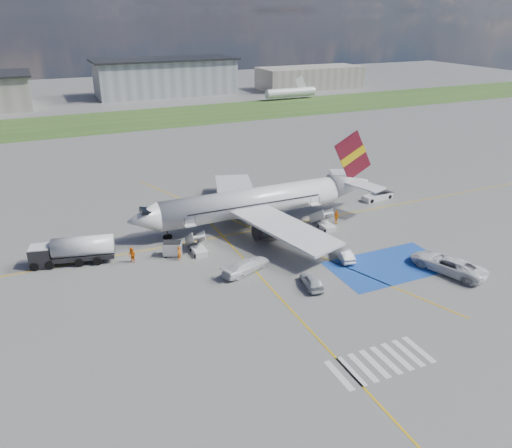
{
  "coord_description": "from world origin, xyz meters",
  "views": [
    {
      "loc": [
        -25.86,
        -45.35,
        27.91
      ],
      "look_at": [
        -2.54,
        6.54,
        3.5
      ],
      "focal_mm": 35.0,
      "sensor_mm": 36.0,
      "label": 1
    }
  ],
  "objects_px": {
    "fuel_tanker": "(73,252)",
    "car_silver_b": "(344,254)",
    "van_white_b": "(246,264)",
    "gpu_cart": "(173,249)",
    "car_silver_a": "(312,281)",
    "airliner": "(260,201)",
    "van_white_a": "(448,262)",
    "belt_loader": "(378,197)"
  },
  "relations": [
    {
      "from": "gpu_cart",
      "to": "car_silver_b",
      "type": "xyz_separation_m",
      "value": [
        18.67,
        -9.61,
        -0.16
      ]
    },
    {
      "from": "airliner",
      "to": "car_silver_b",
      "type": "relative_size",
      "value": 8.93
    },
    {
      "from": "airliner",
      "to": "van_white_b",
      "type": "xyz_separation_m",
      "value": [
        -7.47,
        -12.34,
        -2.42
      ]
    },
    {
      "from": "gpu_cart",
      "to": "car_silver_b",
      "type": "distance_m",
      "value": 21.0
    },
    {
      "from": "airliner",
      "to": "car_silver_a",
      "type": "distance_m",
      "value": 18.78
    },
    {
      "from": "fuel_tanker",
      "to": "van_white_a",
      "type": "bearing_deg",
      "value": -14.51
    },
    {
      "from": "car_silver_b",
      "to": "van_white_a",
      "type": "relative_size",
      "value": 0.62
    },
    {
      "from": "fuel_tanker",
      "to": "car_silver_b",
      "type": "relative_size",
      "value": 2.4
    },
    {
      "from": "car_silver_b",
      "to": "van_white_b",
      "type": "distance_m",
      "value": 12.21
    },
    {
      "from": "fuel_tanker",
      "to": "gpu_cart",
      "type": "bearing_deg",
      "value": -2.15
    },
    {
      "from": "gpu_cart",
      "to": "van_white_a",
      "type": "bearing_deg",
      "value": -8.03
    },
    {
      "from": "airliner",
      "to": "car_silver_a",
      "type": "relative_size",
      "value": 8.68
    },
    {
      "from": "belt_loader",
      "to": "van_white_a",
      "type": "distance_m",
      "value": 24.2
    },
    {
      "from": "airliner",
      "to": "car_silver_a",
      "type": "bearing_deg",
      "value": -97.01
    },
    {
      "from": "fuel_tanker",
      "to": "car_silver_a",
      "type": "xyz_separation_m",
      "value": [
        23.15,
        -16.61,
        -0.65
      ]
    },
    {
      "from": "car_silver_a",
      "to": "car_silver_b",
      "type": "relative_size",
      "value": 1.03
    },
    {
      "from": "fuel_tanker",
      "to": "gpu_cart",
      "type": "xyz_separation_m",
      "value": [
        11.31,
        -2.96,
        -0.53
      ]
    },
    {
      "from": "car_silver_b",
      "to": "belt_loader",
      "type": "bearing_deg",
      "value": -124.54
    },
    {
      "from": "car_silver_b",
      "to": "gpu_cart",
      "type": "bearing_deg",
      "value": -14.82
    },
    {
      "from": "car_silver_a",
      "to": "van_white_a",
      "type": "xyz_separation_m",
      "value": [
        16.07,
        -3.39,
        0.52
      ]
    },
    {
      "from": "airliner",
      "to": "gpu_cart",
      "type": "relative_size",
      "value": 14.17
    },
    {
      "from": "gpu_cart",
      "to": "car_silver_b",
      "type": "height_order",
      "value": "gpu_cart"
    },
    {
      "from": "gpu_cart",
      "to": "van_white_b",
      "type": "distance_m",
      "value": 10.05
    },
    {
      "from": "car_silver_a",
      "to": "van_white_b",
      "type": "height_order",
      "value": "van_white_b"
    },
    {
      "from": "car_silver_a",
      "to": "van_white_b",
      "type": "distance_m",
      "value": 8.03
    },
    {
      "from": "van_white_b",
      "to": "fuel_tanker",
      "type": "bearing_deg",
      "value": 38.78
    },
    {
      "from": "fuel_tanker",
      "to": "gpu_cart",
      "type": "height_order",
      "value": "fuel_tanker"
    },
    {
      "from": "airliner",
      "to": "belt_loader",
      "type": "relative_size",
      "value": 6.42
    },
    {
      "from": "car_silver_b",
      "to": "van_white_a",
      "type": "distance_m",
      "value": 11.87
    },
    {
      "from": "fuel_tanker",
      "to": "car_silver_b",
      "type": "bearing_deg",
      "value": -10.23
    },
    {
      "from": "car_silver_a",
      "to": "van_white_b",
      "type": "xyz_separation_m",
      "value": [
        -5.2,
        6.11,
        0.25
      ]
    },
    {
      "from": "airliner",
      "to": "fuel_tanker",
      "type": "distance_m",
      "value": 25.57
    },
    {
      "from": "airliner",
      "to": "car_silver_b",
      "type": "xyz_separation_m",
      "value": [
        4.56,
        -14.41,
        -2.71
      ]
    },
    {
      "from": "fuel_tanker",
      "to": "car_silver_b",
      "type": "distance_m",
      "value": 32.52
    },
    {
      "from": "fuel_tanker",
      "to": "van_white_b",
      "type": "bearing_deg",
      "value": -17.82
    },
    {
      "from": "gpu_cart",
      "to": "car_silver_a",
      "type": "xyz_separation_m",
      "value": [
        11.84,
        -13.65,
        -0.12
      ]
    },
    {
      "from": "belt_loader",
      "to": "fuel_tanker",
      "type": "bearing_deg",
      "value": 176.9
    },
    {
      "from": "belt_loader",
      "to": "van_white_a",
      "type": "relative_size",
      "value": 0.87
    },
    {
      "from": "van_white_a",
      "to": "car_silver_b",
      "type": "bearing_deg",
      "value": -58.34
    },
    {
      "from": "fuel_tanker",
      "to": "airliner",
      "type": "bearing_deg",
      "value": 16.66
    },
    {
      "from": "gpu_cart",
      "to": "airliner",
      "type": "bearing_deg",
      "value": 42.17
    },
    {
      "from": "fuel_tanker",
      "to": "belt_loader",
      "type": "xyz_separation_m",
      "value": [
        46.65,
        3.01,
        -0.96
      ]
    }
  ]
}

